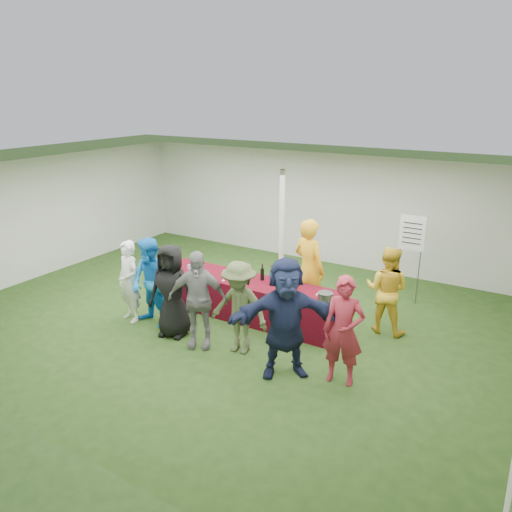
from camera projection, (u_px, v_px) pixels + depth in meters
The scene contains 18 objects.
ground at pixel (227, 318), 9.44m from camera, with size 60.00×60.00×0.00m, color #284719.
tent at pixel (281, 239), 9.74m from camera, with size 10.00×10.00×10.00m.
serving_table at pixel (247, 298), 9.41m from camera, with size 3.60×0.80×0.75m, color #570A19.
wine_bottles at pixel (279, 277), 9.06m from camera, with size 0.73×0.14×0.32m.
wine_glasses at pixel (198, 269), 9.50m from camera, with size 1.11×0.09×0.16m.
water_bottle at pixel (247, 273), 9.34m from camera, with size 0.07×0.07×0.23m.
bar_towel at pixel (325, 295), 8.57m from camera, with size 0.25×0.18×0.03m, color white.
dump_bucket at pixel (325, 298), 8.26m from camera, with size 0.25×0.25×0.18m, color slate.
wine_list_sign at pixel (412, 240), 9.79m from camera, with size 0.50×0.03×1.80m.
staff_pourer at pixel (309, 269), 9.24m from camera, with size 0.70×0.46×1.91m, color gold.
staff_back at pixel (387, 290), 8.71m from camera, with size 0.77×0.60×1.58m, color gold.
customer_0 at pixel (129, 281), 9.15m from camera, with size 0.56×0.37×1.54m, color white.
customer_1 at pixel (151, 283), 8.93m from camera, with size 0.80×0.62×1.65m, color #177FD9.
customer_2 at pixel (172, 291), 8.57m from camera, with size 0.81×0.53×1.66m, color black.
customer_3 at pixel (197, 299), 8.19m from camera, with size 0.98×0.41×1.68m, color gray.
customer_4 at pixel (239, 308), 8.02m from camera, with size 1.01×0.58×1.56m, color #4A5630.
customer_5 at pixel (286, 318), 7.32m from camera, with size 1.72×0.55×1.86m, color #192141.
customer_6 at pixel (343, 331), 7.15m from camera, with size 0.60×0.39×1.65m, color maroon.
Camera 1 is at (4.91, -7.06, 4.11)m, focal length 35.00 mm.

